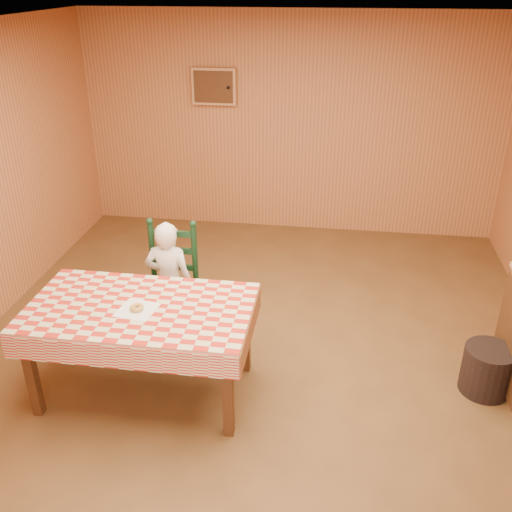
{
  "coord_description": "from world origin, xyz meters",
  "views": [
    {
      "loc": [
        0.58,
        -3.76,
        2.95
      ],
      "look_at": [
        0.0,
        0.2,
        0.95
      ],
      "focal_mm": 40.0,
      "sensor_mm": 36.0,
      "label": 1
    }
  ],
  "objects_px": {
    "storage_bin": "(487,370)",
    "seated_child": "(169,283)",
    "dining_table": "(140,316)",
    "ladder_chair": "(172,285)"
  },
  "relations": [
    {
      "from": "ladder_chair",
      "to": "storage_bin",
      "type": "xyz_separation_m",
      "value": [
        2.61,
        -0.4,
        -0.31
      ]
    },
    {
      "from": "ladder_chair",
      "to": "seated_child",
      "type": "distance_m",
      "value": 0.08
    },
    {
      "from": "dining_table",
      "to": "ladder_chair",
      "type": "height_order",
      "value": "ladder_chair"
    },
    {
      "from": "dining_table",
      "to": "ladder_chair",
      "type": "bearing_deg",
      "value": 90.0
    },
    {
      "from": "dining_table",
      "to": "storage_bin",
      "type": "relative_size",
      "value": 4.31
    },
    {
      "from": "dining_table",
      "to": "storage_bin",
      "type": "bearing_deg",
      "value": 8.45
    },
    {
      "from": "dining_table",
      "to": "seated_child",
      "type": "height_order",
      "value": "seated_child"
    },
    {
      "from": "storage_bin",
      "to": "seated_child",
      "type": "bearing_deg",
      "value": 172.54
    },
    {
      "from": "dining_table",
      "to": "ladder_chair",
      "type": "xyz_separation_m",
      "value": [
        -0.0,
        0.79,
        -0.18
      ]
    },
    {
      "from": "dining_table",
      "to": "seated_child",
      "type": "bearing_deg",
      "value": 90.0
    }
  ]
}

